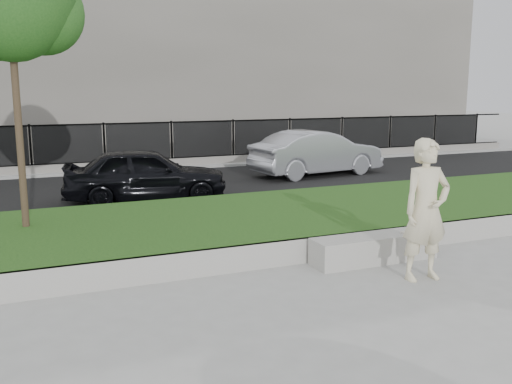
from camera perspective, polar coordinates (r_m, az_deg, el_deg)
name	(u,v)px	position (r m, az deg, el deg)	size (l,w,h in m)	color
ground	(286,291)	(7.85, 2.98, -9.90)	(90.00, 90.00, 0.00)	gray
grass_bank	(214,228)	(10.45, -4.24, -3.57)	(34.00, 4.00, 0.40)	black
grass_kerb	(256,257)	(8.68, -0.03, -6.48)	(34.00, 0.08, 0.40)	gray
street	(148,189)	(15.68, -10.74, 0.35)	(34.00, 7.00, 0.04)	black
far_pavement	(119,166)	(20.05, -13.53, 2.54)	(34.00, 3.00, 0.12)	gray
iron_fence	(124,155)	(19.01, -13.08, 3.60)	(32.00, 0.30, 1.50)	slate
building_facade	(86,34)	(26.90, -16.59, 14.91)	(34.00, 10.00, 10.00)	#605C54
stone_bench	(374,248)	(9.26, 11.73, -5.53)	(2.09, 0.52, 0.43)	gray
man	(426,210)	(8.41, 16.64, -1.74)	(0.74, 0.49, 2.03)	beige
book	(410,233)	(9.42, 15.14, -3.97)	(0.24, 0.18, 0.03)	beige
car_dark	(146,174)	(13.77, -10.97, 1.76)	(1.53, 3.80, 1.29)	black
car_silver	(317,153)	(17.65, 6.11, 3.92)	(1.46, 4.19, 1.38)	#A0A1A9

